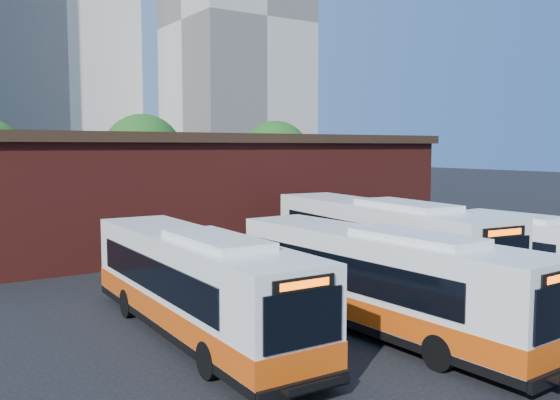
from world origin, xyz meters
TOP-DOWN VIEW (x-y plane):
  - ground at (0.00, 0.00)m, footprint 220.00×220.00m
  - bus_west at (-8.02, 3.29)m, footprint 2.75×11.97m
  - bus_midwest at (-3.09, 0.57)m, footprint 2.92×11.98m
  - bus_mideast at (1.16, 5.04)m, footprint 4.14×13.35m
  - bus_east at (4.43, 2.76)m, footprint 2.96×11.52m
  - transit_worker at (1.88, -1.32)m, footprint 0.53×0.73m
  - depot_building at (0.00, 20.00)m, footprint 28.60×12.60m
  - tree_mid at (2.00, 34.00)m, footprint 6.56×6.56m
  - tree_east at (13.00, 31.00)m, footprint 6.24×6.24m
  - tower_right at (30.00, 68.00)m, footprint 18.00×18.00m

SIDE VIEW (x-z plane):
  - ground at x=0.00m, z-range 0.00..0.00m
  - transit_worker at x=1.88m, z-range 0.00..1.86m
  - bus_east at x=4.43m, z-range -0.14..2.97m
  - bus_midwest at x=-3.09m, z-range -0.15..3.09m
  - bus_west at x=-8.02m, z-range -0.15..3.09m
  - bus_mideast at x=1.16m, z-range -0.16..3.42m
  - depot_building at x=0.00m, z-range 0.06..6.46m
  - tree_east at x=13.00m, z-range 0.85..8.81m
  - tree_mid at x=2.00m, z-range 0.90..9.26m
  - tower_right at x=30.00m, z-range -0.26..48.94m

